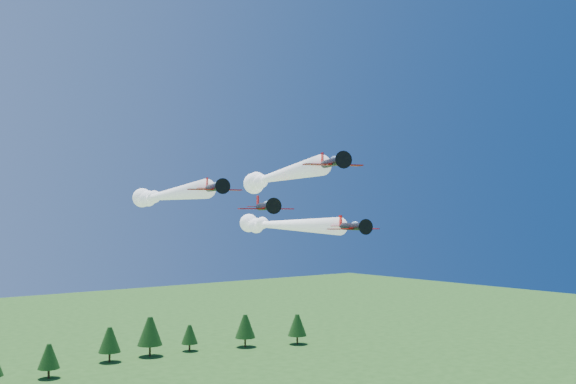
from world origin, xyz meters
TOP-DOWN VIEW (x-y plane):
  - plane_lead at (8.32, 13.61)m, footprint 20.94×43.35m
  - plane_left at (-0.86, 32.22)m, footprint 18.43×52.73m
  - plane_right at (18.49, 25.74)m, footprint 19.26×50.02m
  - plane_slot at (1.73, 6.93)m, footprint 7.75×8.67m
  - treeline at (-1.04, 110.51)m, footprint 179.91×20.27m

SIDE VIEW (x-z plane):
  - treeline at x=-1.04m, z-range 0.63..12.55m
  - plane_right at x=18.49m, z-range 39.13..42.83m
  - plane_slot at x=1.73m, z-range 42.36..45.11m
  - plane_left at x=-0.86m, z-range 44.05..47.75m
  - plane_lead at x=8.32m, z-range 46.62..50.32m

